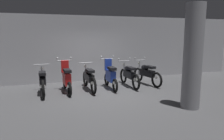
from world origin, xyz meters
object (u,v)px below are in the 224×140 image
object	(u,v)px
motorbike_slot_5	(147,73)
motorbike_slot_0	(43,81)
motorbike_slot_2	(89,78)
motorbike_slot_3	(110,76)
motorbike_slot_4	(129,75)
motorbike_slot_1	(67,78)
support_pillar	(193,57)

from	to	relation	value
motorbike_slot_5	motorbike_slot_0	bearing A→B (deg)	-178.60
motorbike_slot_0	motorbike_slot_2	distance (m)	1.72
motorbike_slot_3	motorbike_slot_0	bearing A→B (deg)	178.50
motorbike_slot_0	motorbike_slot_2	xyz separation A→B (m)	(1.72, -0.02, 0.00)
motorbike_slot_3	motorbike_slot_4	world-z (taller)	motorbike_slot_3
motorbike_slot_3	motorbike_slot_1	bearing A→B (deg)	179.70
motorbike_slot_4	motorbike_slot_2	bearing A→B (deg)	-178.10
motorbike_slot_2	motorbike_slot_3	distance (m)	0.87
support_pillar	motorbike_slot_0	bearing A→B (deg)	144.49
motorbike_slot_2	motorbike_slot_1	bearing A→B (deg)	-177.16
motorbike_slot_3	motorbike_slot_5	bearing A→B (deg)	5.73
motorbike_slot_5	support_pillar	bearing A→B (deg)	-93.03
motorbike_slot_2	motorbike_slot_5	distance (m)	2.59
motorbike_slot_2	motorbike_slot_4	world-z (taller)	motorbike_slot_4
motorbike_slot_1	support_pillar	size ratio (longest dim) A/B	0.56
motorbike_slot_1	motorbike_slot_2	bearing A→B (deg)	2.84
support_pillar	motorbike_slot_1	bearing A→B (deg)	138.56
motorbike_slot_2	support_pillar	distance (m)	3.94
motorbike_slot_5	support_pillar	size ratio (longest dim) A/B	0.64
motorbike_slot_0	motorbike_slot_1	distance (m)	0.86
motorbike_slot_4	support_pillar	world-z (taller)	support_pillar
motorbike_slot_0	support_pillar	distance (m)	5.19
support_pillar	motorbike_slot_3	bearing A→B (deg)	118.32
motorbike_slot_4	motorbike_slot_1	bearing A→B (deg)	-177.79
motorbike_slot_4	motorbike_slot_5	bearing A→B (deg)	4.23
motorbike_slot_1	motorbike_slot_5	world-z (taller)	motorbike_slot_1
motorbike_slot_1	motorbike_slot_4	distance (m)	2.59
motorbike_slot_2	support_pillar	bearing A→B (deg)	-50.55
motorbike_slot_3	motorbike_slot_5	distance (m)	1.73
motorbike_slot_0	support_pillar	xyz separation A→B (m)	(4.14, -2.96, 1.02)
motorbike_slot_0	motorbike_slot_3	bearing A→B (deg)	-1.50
motorbike_slot_0	motorbike_slot_4	xyz separation A→B (m)	(3.45, 0.04, 0.00)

